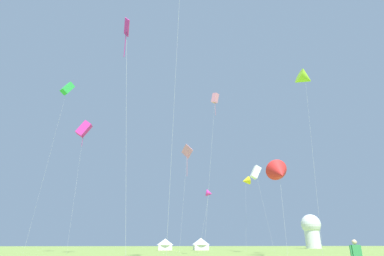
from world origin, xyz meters
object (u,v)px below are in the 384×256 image
(kite_red_delta, at_px, (279,173))
(observatory_dome, at_px, (311,229))
(kite_magenta_delta, at_px, (209,193))
(kite_pink_diamond, at_px, (187,153))
(kite_magenta_box, at_px, (84,129))
(kite_lime_delta, at_px, (305,78))
(kite_pink_box, at_px, (215,99))
(kite_green_box, at_px, (67,89))
(kite_yellow_delta, at_px, (246,181))
(festival_tent_right, at_px, (165,244))
(kite_white_box, at_px, (256,172))
(kite_magenta_diamond, at_px, (127,31))
(festival_tent_center, at_px, (201,243))

(kite_red_delta, height_order, observatory_dome, kite_red_delta)
(kite_magenta_delta, xyz_separation_m, kite_pink_diamond, (-4.07, 1.57, 8.27))
(kite_magenta_delta, xyz_separation_m, kite_magenta_box, (-23.60, -3.17, 10.84))
(kite_red_delta, distance_m, kite_lime_delta, 16.72)
(kite_pink_box, bearing_deg, kite_green_box, 149.60)
(kite_lime_delta, bearing_deg, kite_red_delta, -171.43)
(kite_magenta_delta, distance_m, observatory_dome, 61.41)
(kite_pink_diamond, xyz_separation_m, kite_yellow_delta, (13.51, 5.86, -4.28))
(kite_magenta_delta, height_order, festival_tent_right, kite_magenta_delta)
(kite_white_box, height_order, observatory_dome, kite_white_box)
(kite_magenta_box, relative_size, festival_tent_right, 5.58)
(kite_magenta_diamond, xyz_separation_m, festival_tent_right, (5.72, 56.46, -18.29))
(festival_tent_right, bearing_deg, kite_pink_diamond, -80.95)
(kite_yellow_delta, height_order, festival_tent_right, kite_yellow_delta)
(kite_magenta_box, height_order, festival_tent_right, kite_magenta_box)
(kite_green_box, bearing_deg, kite_white_box, 0.69)
(kite_yellow_delta, distance_m, festival_tent_center, 21.19)
(kite_red_delta, xyz_separation_m, observatory_dome, (35.20, 63.08, -4.53))
(kite_pink_box, bearing_deg, kite_magenta_box, 149.77)
(kite_pink_box, bearing_deg, festival_tent_right, 98.74)
(kite_lime_delta, relative_size, kite_pink_box, 1.19)
(kite_green_box, relative_size, festival_tent_center, 7.44)
(kite_pink_box, xyz_separation_m, festival_tent_center, (2.90, 38.32, -20.81))
(kite_lime_delta, distance_m, kite_pink_diamond, 26.48)
(observatory_dome, bearing_deg, kite_pink_diamond, -136.77)
(kite_pink_box, distance_m, kite_magenta_box, 25.63)
(kite_green_box, relative_size, kite_magenta_delta, 2.89)
(kite_white_box, xyz_separation_m, kite_magenta_delta, (-9.48, -0.35, -4.34))
(kite_lime_delta, height_order, kite_white_box, kite_lime_delta)
(kite_white_box, xyz_separation_m, kite_pink_diamond, (-13.55, 1.22, 3.93))
(kite_green_box, height_order, observatory_dome, kite_green_box)
(kite_magenta_diamond, relative_size, kite_magenta_box, 0.93)
(kite_red_delta, height_order, kite_magenta_delta, kite_red_delta)
(kite_pink_box, distance_m, kite_magenta_delta, 20.08)
(kite_red_delta, distance_m, kite_white_box, 19.37)
(kite_magenta_delta, distance_m, festival_tent_center, 23.99)
(festival_tent_center, relative_size, observatory_dome, 0.40)
(kite_pink_box, relative_size, kite_pink_diamond, 1.14)
(kite_green_box, distance_m, kite_yellow_delta, 42.21)
(kite_magenta_delta, relative_size, festival_tent_right, 2.74)
(kite_white_box, xyz_separation_m, festival_tent_right, (-16.85, 21.91, -13.29))
(kite_magenta_diamond, bearing_deg, kite_pink_box, 57.39)
(kite_pink_box, relative_size, festival_tent_right, 5.69)
(kite_green_box, height_order, kite_magenta_box, kite_green_box)
(kite_red_delta, distance_m, kite_magenta_box, 35.49)
(kite_green_box, relative_size, festival_tent_right, 7.92)
(kite_pink_diamond, xyz_separation_m, observatory_dome, (45.91, 43.17, -12.68))
(kite_green_box, bearing_deg, festival_tent_center, 36.62)
(kite_lime_delta, distance_m, observatory_dome, 71.43)
(kite_magenta_box, distance_m, festival_tent_right, 36.07)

